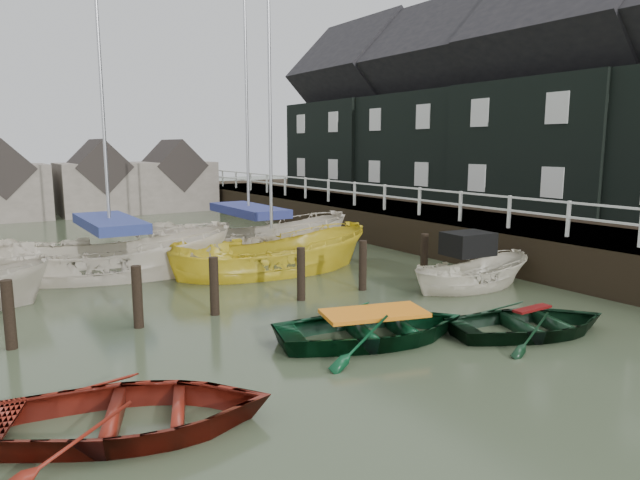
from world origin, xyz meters
TOP-DOWN VIEW (x-y plane):
  - ground at (0.00, 0.00)m, footprint 120.00×120.00m
  - pier at (9.48, 10.00)m, footprint 3.04×32.00m
  - land_strip at (15.00, 10.00)m, footprint 14.00×38.00m
  - quay_houses at (14.99, 8.66)m, footprint 6.52×28.14m
  - mooring_pilings at (-1.11, 3.00)m, footprint 13.72×0.22m
  - far_sheds at (0.83, 26.00)m, footprint 14.00×4.08m
  - rowboat_red at (-4.38, -1.67)m, footprint 4.74×4.07m
  - rowboat_green at (0.85, -0.52)m, footprint 4.72×3.90m
  - rowboat_dkgreen at (3.99, -1.98)m, footprint 4.26×3.59m
  - motorboat at (5.90, 1.48)m, footprint 4.01×1.78m
  - sailboat_b at (-2.29, 8.55)m, footprint 7.74×4.58m
  - sailboat_c at (2.15, 6.42)m, footprint 6.86×3.17m
  - sailboat_d at (2.83, 9.49)m, footprint 7.74×5.28m

SIDE VIEW (x-z plane):
  - ground at x=0.00m, z-range 0.00..0.00m
  - land_strip at x=15.00m, z-range -0.75..0.75m
  - rowboat_red at x=-4.38m, z-range -0.41..0.41m
  - rowboat_green at x=0.85m, z-range -0.42..0.42m
  - rowboat_dkgreen at x=3.99m, z-range -0.38..0.38m
  - sailboat_c at x=2.15m, z-range -5.30..5.32m
  - sailboat_d at x=2.83m, z-range -6.08..6.20m
  - sailboat_b at x=-2.29m, z-range -6.13..6.26m
  - motorboat at x=5.90m, z-range -1.06..1.28m
  - mooring_pilings at x=-1.11m, z-range -0.40..1.40m
  - pier at x=9.48m, z-range -0.64..2.06m
  - far_sheds at x=0.83m, z-range -0.34..4.06m
  - quay_houses at x=14.99m, z-range 0.68..10.68m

